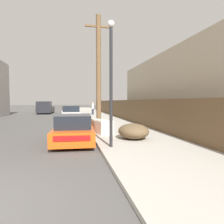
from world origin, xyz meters
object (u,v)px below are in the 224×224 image
object	(u,v)px
car_parked_mid	(71,113)
pedestrian	(93,108)
street_lamp	(111,74)
utility_pole	(99,70)
parked_sports_car_red	(74,130)
discarded_fridge	(101,126)
brush_pile	(133,131)
pickup_truck	(45,108)

from	to	relation	value
car_parked_mid	pedestrian	size ratio (longest dim) A/B	2.59
street_lamp	pedestrian	bearing A→B (deg)	85.97
car_parked_mid	utility_pole	distance (m)	7.82
street_lamp	utility_pole	bearing A→B (deg)	86.65
parked_sports_car_red	discarded_fridge	bearing A→B (deg)	50.27
brush_pile	parked_sports_car_red	bearing A→B (deg)	172.52
parked_sports_car_red	street_lamp	distance (m)	3.23
discarded_fridge	car_parked_mid	xyz separation A→B (m)	(-1.66, 9.45, 0.18)
car_parked_mid	brush_pile	world-z (taller)	car_parked_mid
brush_pile	pedestrian	bearing A→B (deg)	90.04
utility_pole	pedestrian	bearing A→B (deg)	85.66
parked_sports_car_red	brush_pile	world-z (taller)	parked_sports_car_red
discarded_fridge	parked_sports_car_red	distance (m)	2.18
brush_pile	street_lamp	bearing A→B (deg)	-133.30
pedestrian	pickup_truck	bearing A→B (deg)	142.22
pickup_truck	pedestrian	bearing A→B (deg)	144.68
street_lamp	pedestrian	xyz separation A→B (m)	(1.35, 19.15, -1.94)
pickup_truck	pedestrian	xyz separation A→B (m)	(6.69, -5.19, 0.01)
pickup_truck	brush_pile	bearing A→B (deg)	108.78
car_parked_mid	brush_pile	xyz separation A→B (m)	(2.91, -11.41, -0.19)
pickup_truck	brush_pile	size ratio (longest dim) A/B	3.06
discarded_fridge	brush_pile	size ratio (longest dim) A/B	1.05
discarded_fridge	pickup_truck	world-z (taller)	pickup_truck
discarded_fridge	pedestrian	distance (m)	15.79
car_parked_mid	street_lamp	xyz separation A→B (m)	(1.55, -12.85, 2.22)
parked_sports_car_red	car_parked_mid	distance (m)	11.05
utility_pole	parked_sports_car_red	bearing A→B (deg)	-112.28
discarded_fridge	street_lamp	bearing A→B (deg)	-108.32
discarded_fridge	pickup_truck	size ratio (longest dim) A/B	0.34
pickup_truck	utility_pole	distance (m)	19.42
car_parked_mid	brush_pile	distance (m)	11.78
utility_pole	brush_pile	xyz separation A→B (m)	(1.01, -4.57, -3.48)
parked_sports_car_red	street_lamp	bearing A→B (deg)	-49.73
brush_pile	pedestrian	world-z (taller)	pedestrian
discarded_fridge	brush_pile	xyz separation A→B (m)	(1.25, -1.96, -0.01)
street_lamp	parked_sports_car_red	bearing A→B (deg)	127.28
discarded_fridge	utility_pole	xyz separation A→B (m)	(0.24, 2.61, 3.47)
street_lamp	brush_pile	size ratio (longest dim) A/B	2.76
pedestrian	utility_pole	bearing A→B (deg)	-94.34
utility_pole	car_parked_mid	bearing A→B (deg)	105.53
discarded_fridge	pedestrian	xyz separation A→B (m)	(1.24, 15.74, 0.45)
discarded_fridge	parked_sports_car_red	bearing A→B (deg)	-149.23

